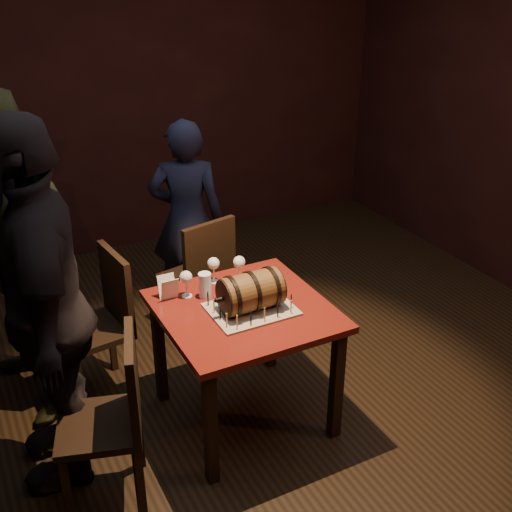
# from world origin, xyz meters

# --- Properties ---
(room_shell) EXTENTS (5.04, 5.04, 2.80)m
(room_shell) POSITION_xyz_m (0.00, 0.00, 1.40)
(room_shell) COLOR black
(room_shell) RESTS_ON ground
(pub_table) EXTENTS (0.90, 0.90, 0.75)m
(pub_table) POSITION_xyz_m (-0.12, -0.13, 0.64)
(pub_table) COLOR #51110D
(pub_table) RESTS_ON ground
(cake_board) EXTENTS (0.45, 0.35, 0.01)m
(cake_board) POSITION_xyz_m (-0.10, -0.17, 0.76)
(cake_board) COLOR #A29482
(cake_board) RESTS_ON pub_table
(barrel_cake) EXTENTS (0.38, 0.23, 0.23)m
(barrel_cake) POSITION_xyz_m (-0.10, -0.17, 0.87)
(barrel_cake) COLOR brown
(barrel_cake) RESTS_ON cake_board
(birthday_candles) EXTENTS (0.40, 0.30, 0.09)m
(birthday_candles) POSITION_xyz_m (-0.10, -0.17, 0.80)
(birthday_candles) COLOR #ECE08D
(birthday_candles) RESTS_ON cake_board
(wine_glass_left) EXTENTS (0.07, 0.07, 0.16)m
(wine_glass_left) POSITION_xyz_m (-0.35, 0.13, 0.87)
(wine_glass_left) COLOR silver
(wine_glass_left) RESTS_ON pub_table
(wine_glass_mid) EXTENTS (0.07, 0.07, 0.16)m
(wine_glass_mid) POSITION_xyz_m (-0.15, 0.21, 0.87)
(wine_glass_mid) COLOR silver
(wine_glass_mid) RESTS_ON pub_table
(wine_glass_right) EXTENTS (0.07, 0.07, 0.16)m
(wine_glass_right) POSITION_xyz_m (-0.01, 0.16, 0.87)
(wine_glass_right) COLOR silver
(wine_glass_right) RESTS_ON pub_table
(pint_of_ale) EXTENTS (0.07, 0.07, 0.15)m
(pint_of_ale) POSITION_xyz_m (-0.26, 0.08, 0.82)
(pint_of_ale) COLOR silver
(pint_of_ale) RESTS_ON pub_table
(menu_card) EXTENTS (0.10, 0.05, 0.13)m
(menu_card) POSITION_xyz_m (-0.45, 0.16, 0.81)
(menu_card) COLOR white
(menu_card) RESTS_ON pub_table
(chair_back) EXTENTS (0.48, 0.48, 0.93)m
(chair_back) POSITION_xyz_m (-0.01, 0.74, 0.52)
(chair_back) COLOR black
(chair_back) RESTS_ON ground
(chair_left_rear) EXTENTS (0.44, 0.44, 0.93)m
(chair_left_rear) POSITION_xyz_m (-0.75, 0.50, 0.52)
(chair_left_rear) COLOR black
(chair_left_rear) RESTS_ON ground
(chair_left_front) EXTENTS (0.50, 0.50, 0.93)m
(chair_left_front) POSITION_xyz_m (-0.94, -0.37, 0.52)
(chair_left_front) COLOR black
(chair_left_front) RESTS_ON ground
(person_back) EXTENTS (0.64, 0.54, 1.48)m
(person_back) POSITION_xyz_m (0.07, 1.19, 0.74)
(person_back) COLOR #1B1D36
(person_back) RESTS_ON ground
(person_left_rear) EXTENTS (0.84, 1.02, 1.91)m
(person_left_rear) POSITION_xyz_m (-1.22, 0.57, 0.95)
(person_left_rear) COLOR #35391C
(person_left_rear) RESTS_ON ground
(person_left_front) EXTENTS (0.66, 1.20, 1.93)m
(person_left_front) POSITION_xyz_m (-1.13, -0.02, 0.97)
(person_left_front) COLOR black
(person_left_front) RESTS_ON ground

